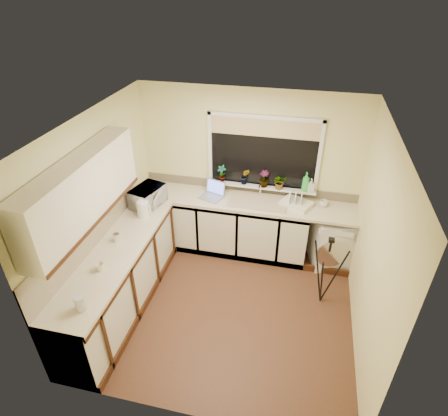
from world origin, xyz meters
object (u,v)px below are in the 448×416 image
at_px(laptop, 213,193).
at_px(microwave, 148,196).
at_px(tripod, 326,271).
at_px(soap_bottle_green, 306,182).
at_px(washing_machine, 332,240).
at_px(dish_rack, 296,204).
at_px(soap_bottle_clear, 311,185).
at_px(plant_d, 280,182).
at_px(steel_jar, 117,237).
at_px(kettle, 143,209).
at_px(plant_c, 264,179).
at_px(cup_back, 324,203).
at_px(cup_left, 100,267).
at_px(plant_b, 245,176).
at_px(plant_a, 222,174).
at_px(glass_jug, 81,302).

bearing_deg(laptop, microwave, -133.65).
distance_m(laptop, microwave, 0.95).
relative_size(tripod, soap_bottle_green, 3.58).
bearing_deg(soap_bottle_green, washing_machine, -23.47).
relative_size(dish_rack, soap_bottle_clear, 2.01).
distance_m(tripod, plant_d, 1.43).
bearing_deg(steel_jar, microwave, 86.76).
relative_size(kettle, tripod, 0.21).
bearing_deg(dish_rack, plant_c, -175.48).
bearing_deg(laptop, cup_back, 21.98).
height_order(plant_d, soap_bottle_clear, plant_d).
relative_size(plant_c, cup_left, 2.55).
height_order(washing_machine, dish_rack, dish_rack).
bearing_deg(plant_b, washing_machine, -9.13).
bearing_deg(soap_bottle_clear, plant_a, 179.62).
relative_size(tripod, plant_a, 3.87).
bearing_deg(soap_bottle_green, cup_left, -136.15).
relative_size(washing_machine, tripod, 0.76).
relative_size(plant_a, cup_left, 2.69).
relative_size(kettle, soap_bottle_green, 0.76).
height_order(plant_b, plant_c, plant_c).
bearing_deg(washing_machine, laptop, 163.92).
xyz_separation_m(plant_c, soap_bottle_clear, (0.67, -0.00, -0.02)).
distance_m(tripod, microwave, 2.61).
bearing_deg(tripod, washing_machine, 69.55).
xyz_separation_m(dish_rack, cup_back, (0.38, 0.07, 0.01)).
distance_m(dish_rack, plant_c, 0.59).
bearing_deg(soap_bottle_clear, plant_d, -178.69).
bearing_deg(cup_left, plant_c, 53.03).
height_order(microwave, cup_back, microwave).
bearing_deg(plant_a, soap_bottle_clear, -0.38).
height_order(soap_bottle_clear, cup_left, soap_bottle_clear).
relative_size(washing_machine, steel_jar, 7.25).
distance_m(dish_rack, plant_d, 0.39).
height_order(washing_machine, plant_b, plant_b).
bearing_deg(steel_jar, soap_bottle_clear, 33.62).
relative_size(dish_rack, soap_bottle_green, 1.43).
height_order(soap_bottle_green, cup_back, soap_bottle_green).
relative_size(glass_jug, cup_left, 1.72).
distance_m(plant_b, plant_c, 0.28).
height_order(laptop, kettle, laptop).
height_order(plant_a, soap_bottle_green, soap_bottle_green).
bearing_deg(plant_a, plant_d, -1.25).
height_order(microwave, plant_c, plant_c).
relative_size(laptop, tripod, 0.38).
bearing_deg(laptop, soap_bottle_clear, 26.94).
xyz_separation_m(glass_jug, plant_b, (1.16, 2.62, 0.19)).
distance_m(plant_a, soap_bottle_clear, 1.30).
xyz_separation_m(kettle, plant_a, (0.87, 0.92, 0.17)).
distance_m(glass_jug, cup_left, 0.56).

